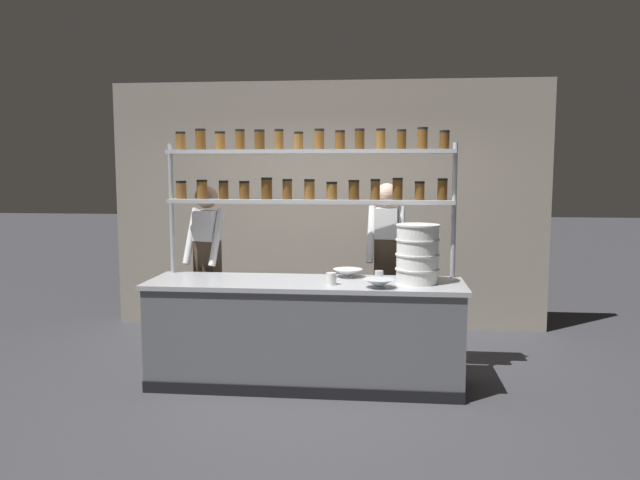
{
  "coord_description": "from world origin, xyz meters",
  "views": [
    {
      "loc": [
        0.68,
        -5.31,
        1.89
      ],
      "look_at": [
        0.11,
        0.2,
        1.26
      ],
      "focal_mm": 35.0,
      "sensor_mm": 36.0,
      "label": 1
    }
  ],
  "objects_px": {
    "chef_left": "(207,260)",
    "serving_cup_front": "(331,279)",
    "chef_center": "(386,258)",
    "spice_shelf_unit": "(309,179)",
    "container_stack": "(417,254)",
    "prep_bowl_near_left": "(379,284)",
    "serving_cup_by_board": "(379,275)",
    "prep_bowl_center_front": "(348,273)"
  },
  "relations": [
    {
      "from": "spice_shelf_unit",
      "to": "prep_bowl_near_left",
      "type": "bearing_deg",
      "value": -41.26
    },
    {
      "from": "prep_bowl_near_left",
      "to": "serving_cup_front",
      "type": "xyz_separation_m",
      "value": [
        -0.4,
        0.1,
        0.02
      ]
    },
    {
      "from": "prep_bowl_near_left",
      "to": "serving_cup_front",
      "type": "height_order",
      "value": "serving_cup_front"
    },
    {
      "from": "chef_left",
      "to": "prep_bowl_center_front",
      "type": "bearing_deg",
      "value": 2.85
    },
    {
      "from": "spice_shelf_unit",
      "to": "chef_center",
      "type": "xyz_separation_m",
      "value": [
        0.71,
        0.46,
        -0.78
      ]
    },
    {
      "from": "prep_bowl_center_front",
      "to": "serving_cup_by_board",
      "type": "height_order",
      "value": "serving_cup_by_board"
    },
    {
      "from": "chef_center",
      "to": "container_stack",
      "type": "relative_size",
      "value": 3.48
    },
    {
      "from": "serving_cup_front",
      "to": "chef_left",
      "type": "bearing_deg",
      "value": 150.82
    },
    {
      "from": "chef_left",
      "to": "serving_cup_front",
      "type": "relative_size",
      "value": 17.07
    },
    {
      "from": "chef_left",
      "to": "chef_center",
      "type": "bearing_deg",
      "value": 23.36
    },
    {
      "from": "prep_bowl_near_left",
      "to": "chef_left",
      "type": "bearing_deg",
      "value": 154.24
    },
    {
      "from": "chef_center",
      "to": "chef_left",
      "type": "bearing_deg",
      "value": -167.01
    },
    {
      "from": "chef_left",
      "to": "serving_cup_front",
      "type": "bearing_deg",
      "value": -13.11
    },
    {
      "from": "chef_left",
      "to": "prep_bowl_near_left",
      "type": "xyz_separation_m",
      "value": [
        1.68,
        -0.81,
        -0.05
      ]
    },
    {
      "from": "chef_center",
      "to": "container_stack",
      "type": "bearing_deg",
      "value": -65.8
    },
    {
      "from": "spice_shelf_unit",
      "to": "prep_bowl_center_front",
      "type": "relative_size",
      "value": 9.81
    },
    {
      "from": "chef_left",
      "to": "container_stack",
      "type": "bearing_deg",
      "value": 0.38
    },
    {
      "from": "chef_center",
      "to": "serving_cup_by_board",
      "type": "relative_size",
      "value": 20.7
    },
    {
      "from": "spice_shelf_unit",
      "to": "chef_left",
      "type": "distance_m",
      "value": 1.32
    },
    {
      "from": "chef_center",
      "to": "prep_bowl_center_front",
      "type": "xyz_separation_m",
      "value": [
        -0.35,
        -0.55,
        -0.07
      ]
    },
    {
      "from": "serving_cup_front",
      "to": "serving_cup_by_board",
      "type": "xyz_separation_m",
      "value": [
        0.4,
        0.25,
        -0.01
      ]
    },
    {
      "from": "spice_shelf_unit",
      "to": "chef_left",
      "type": "bearing_deg",
      "value": 166.85
    },
    {
      "from": "chef_left",
      "to": "serving_cup_front",
      "type": "xyz_separation_m",
      "value": [
        1.28,
        -0.71,
        -0.04
      ]
    },
    {
      "from": "container_stack",
      "to": "prep_bowl_near_left",
      "type": "xyz_separation_m",
      "value": [
        -0.32,
        -0.25,
        -0.22
      ]
    },
    {
      "from": "serving_cup_by_board",
      "to": "spice_shelf_unit",
      "type": "bearing_deg",
      "value": 160.97
    },
    {
      "from": "spice_shelf_unit",
      "to": "prep_bowl_center_front",
      "type": "xyz_separation_m",
      "value": [
        0.37,
        -0.09,
        -0.84
      ]
    },
    {
      "from": "spice_shelf_unit",
      "to": "serving_cup_by_board",
      "type": "bearing_deg",
      "value": -19.03
    },
    {
      "from": "spice_shelf_unit",
      "to": "prep_bowl_near_left",
      "type": "distance_m",
      "value": 1.21
    },
    {
      "from": "prep_bowl_near_left",
      "to": "serving_cup_by_board",
      "type": "relative_size",
      "value": 3.06
    },
    {
      "from": "spice_shelf_unit",
      "to": "container_stack",
      "type": "xyz_separation_m",
      "value": [
        0.97,
        -0.32,
        -0.63
      ]
    },
    {
      "from": "container_stack",
      "to": "prep_bowl_near_left",
      "type": "bearing_deg",
      "value": -142.68
    },
    {
      "from": "container_stack",
      "to": "serving_cup_front",
      "type": "relative_size",
      "value": 4.97
    },
    {
      "from": "chef_center",
      "to": "prep_bowl_near_left",
      "type": "height_order",
      "value": "chef_center"
    },
    {
      "from": "spice_shelf_unit",
      "to": "chef_center",
      "type": "distance_m",
      "value": 1.15
    },
    {
      "from": "spice_shelf_unit",
      "to": "prep_bowl_center_front",
      "type": "bearing_deg",
      "value": -13.4
    },
    {
      "from": "container_stack",
      "to": "prep_bowl_near_left",
      "type": "distance_m",
      "value": 0.46
    },
    {
      "from": "serving_cup_front",
      "to": "prep_bowl_near_left",
      "type": "bearing_deg",
      "value": -13.51
    },
    {
      "from": "spice_shelf_unit",
      "to": "chef_left",
      "type": "relative_size",
      "value": 1.52
    },
    {
      "from": "spice_shelf_unit",
      "to": "chef_center",
      "type": "relative_size",
      "value": 1.5
    },
    {
      "from": "container_stack",
      "to": "serving_cup_front",
      "type": "distance_m",
      "value": 0.77
    },
    {
      "from": "chef_left",
      "to": "serving_cup_by_board",
      "type": "xyz_separation_m",
      "value": [
        1.68,
        -0.46,
        -0.04
      ]
    },
    {
      "from": "serving_cup_by_board",
      "to": "serving_cup_front",
      "type": "bearing_deg",
      "value": -147.94
    }
  ]
}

